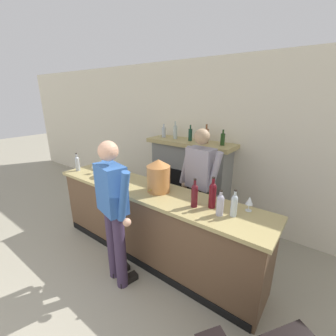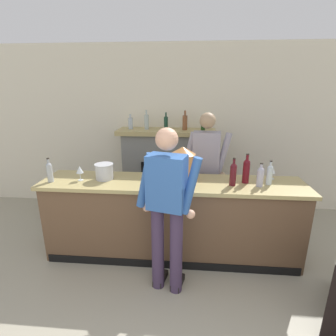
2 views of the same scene
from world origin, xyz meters
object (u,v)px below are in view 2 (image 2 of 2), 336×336
person_bartender (205,170)px  wine_glass_back_row (272,170)px  wine_bottle_rose_blush (260,176)px  wine_bottle_chardonnay_pale (50,171)px  ice_bucket_steel (104,171)px  copper_dispenser (183,164)px  wine_bottle_burgundy_dark (270,174)px  wine_glass_front_right (80,170)px  fireplace_stone (167,170)px  potted_plant_corner (56,196)px  person_customer (167,207)px  wine_bottle_merlot_tall (246,170)px  wine_bottle_cabernet_heavy (233,173)px

person_bartender → wine_glass_back_row: person_bartender is taller
wine_bottle_rose_blush → wine_glass_back_row: size_ratio=1.67×
wine_bottle_rose_blush → wine_bottle_chardonnay_pale: size_ratio=0.94×
ice_bucket_steel → copper_dispenser: bearing=0.5°
wine_bottle_burgundy_dark → wine_glass_front_right: bearing=-178.5°
ice_bucket_steel → wine_bottle_chardonnay_pale: size_ratio=0.77×
person_bartender → wine_bottle_burgundy_dark: (0.70, -0.55, 0.15)m
wine_glass_back_row → wine_bottle_burgundy_dark: bearing=-113.9°
copper_dispenser → wine_glass_back_row: (1.09, 0.18, -0.10)m
fireplace_stone → potted_plant_corner: 1.95m
person_customer → copper_dispenser: person_customer is taller
wine_bottle_merlot_tall → wine_bottle_rose_blush: wine_bottle_merlot_tall is taller
person_customer → wine_bottle_chardonnay_pale: person_customer is taller
wine_bottle_cabernet_heavy → wine_glass_back_row: bearing=27.5°
potted_plant_corner → wine_bottle_merlot_tall: bearing=-18.3°
wine_bottle_merlot_tall → wine_glass_back_row: (0.35, 0.16, -0.04)m
wine_bottle_chardonnay_pale → wine_glass_back_row: bearing=7.2°
wine_bottle_rose_blush → wine_glass_front_right: (-2.10, 0.01, 0.01)m
wine_glass_front_right → wine_bottle_cabernet_heavy: bearing=-0.2°
fireplace_stone → wine_bottle_cabernet_heavy: size_ratio=5.30×
fireplace_stone → wine_bottle_cabernet_heavy: 1.67m
wine_bottle_merlot_tall → wine_bottle_cabernet_heavy: 0.19m
wine_bottle_cabernet_heavy → fireplace_stone: bearing=123.2°
wine_bottle_merlot_tall → wine_bottle_cabernet_heavy: bearing=-148.3°
fireplace_stone → wine_glass_back_row: (1.39, -1.08, 0.39)m
potted_plant_corner → wine_bottle_rose_blush: (3.06, -1.07, 0.84)m
wine_bottle_cabernet_heavy → person_bartender: bearing=114.3°
potted_plant_corner → wine_glass_back_row: bearing=-13.8°
person_customer → wine_glass_front_right: 1.24m
wine_bottle_cabernet_heavy → copper_dispenser: bearing=171.2°
potted_plant_corner → person_bartender: person_bartender is taller
ice_bucket_steel → potted_plant_corner: bearing=141.3°
wine_bottle_rose_blush → wine_bottle_chardonnay_pale: wine_bottle_chardonnay_pale is taller
fireplace_stone → wine_glass_back_row: size_ratio=10.50×
copper_dispenser → wine_bottle_merlot_tall: 0.74m
fireplace_stone → person_bartender: size_ratio=0.98×
wine_bottle_burgundy_dark → wine_glass_front_right: 2.22m
wine_bottle_cabernet_heavy → wine_bottle_burgundy_dark: bearing=8.7°
wine_bottle_chardonnay_pale → wine_glass_front_right: (0.33, 0.08, 0.00)m
ice_bucket_steel → wine_bottle_cabernet_heavy: (1.53, -0.08, 0.05)m
ice_bucket_steel → wine_glass_front_right: size_ratio=1.25×
wine_glass_front_right → wine_glass_back_row: size_ratio=1.10×
person_customer → potted_plant_corner: bearing=141.9°
copper_dispenser → wine_bottle_cabernet_heavy: size_ratio=1.29×
wine_bottle_cabernet_heavy → wine_bottle_burgundy_dark: size_ratio=1.13×
copper_dispenser → wine_bottle_chardonnay_pale: (-1.56, -0.16, -0.08)m
potted_plant_corner → ice_bucket_steel: ice_bucket_steel is taller
person_customer → wine_bottle_chardonnay_pale: (-1.43, 0.47, 0.17)m
fireplace_stone → potted_plant_corner: bearing=-171.5°
person_bartender → copper_dispenser: bearing=-119.9°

